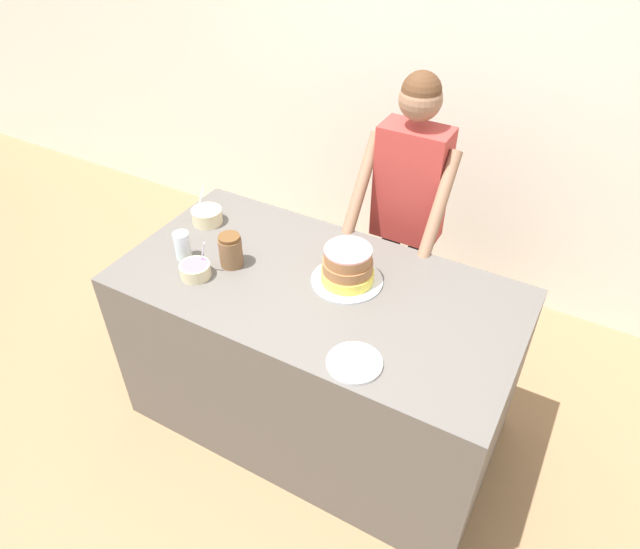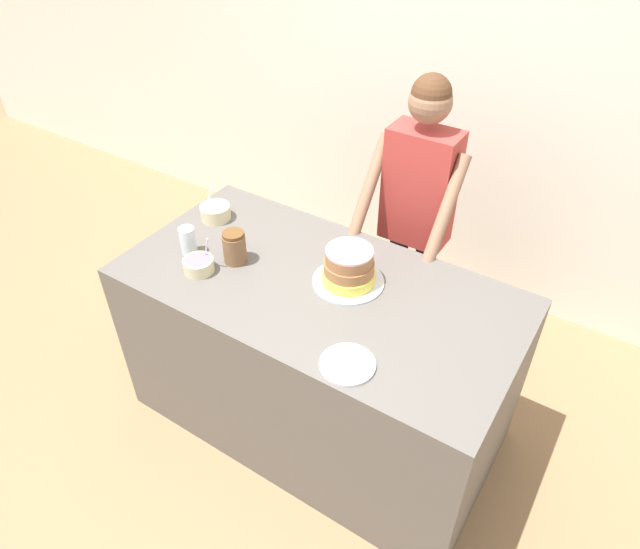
# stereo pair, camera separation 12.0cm
# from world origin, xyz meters

# --- Properties ---
(ground_plane) EXTENTS (14.00, 14.00, 0.00)m
(ground_plane) POSITION_xyz_m (0.00, 0.00, 0.00)
(ground_plane) COLOR #93704C
(wall_back) EXTENTS (10.00, 0.05, 2.60)m
(wall_back) POSITION_xyz_m (0.00, 1.98, 1.30)
(wall_back) COLOR silver
(wall_back) RESTS_ON ground_plane
(counter) EXTENTS (1.80, 0.92, 0.93)m
(counter) POSITION_xyz_m (0.00, 0.46, 0.46)
(counter) COLOR #5B5651
(counter) RESTS_ON ground_plane
(person_baker) EXTENTS (0.46, 0.45, 1.67)m
(person_baker) POSITION_xyz_m (0.13, 1.18, 1.03)
(person_baker) COLOR #2D2D38
(person_baker) RESTS_ON ground_plane
(cake) EXTENTS (0.32, 0.32, 0.18)m
(cake) POSITION_xyz_m (0.11, 0.54, 1.01)
(cake) COLOR silver
(cake) RESTS_ON counter
(frosting_bowl_purple) EXTENTS (0.14, 0.14, 0.17)m
(frosting_bowl_purple) POSITION_xyz_m (-0.50, 0.25, 0.96)
(frosting_bowl_purple) COLOR beige
(frosting_bowl_purple) RESTS_ON counter
(frosting_bowl_white) EXTENTS (0.15, 0.15, 0.18)m
(frosting_bowl_white) POSITION_xyz_m (-0.73, 0.62, 0.97)
(frosting_bowl_white) COLOR beige
(frosting_bowl_white) RESTS_ON counter
(drinking_glass) EXTENTS (0.07, 0.07, 0.14)m
(drinking_glass) POSITION_xyz_m (-0.64, 0.33, 0.99)
(drinking_glass) COLOR silver
(drinking_glass) RESTS_ON counter
(ceramic_plate) EXTENTS (0.21, 0.21, 0.01)m
(ceramic_plate) POSITION_xyz_m (0.35, 0.12, 0.93)
(ceramic_plate) COLOR silver
(ceramic_plate) RESTS_ON counter
(stoneware_jar) EXTENTS (0.11, 0.11, 0.16)m
(stoneware_jar) POSITION_xyz_m (-0.41, 0.40, 1.00)
(stoneware_jar) COLOR brown
(stoneware_jar) RESTS_ON counter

